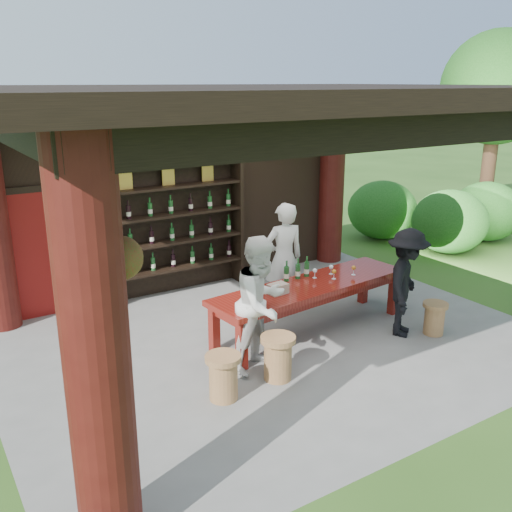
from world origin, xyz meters
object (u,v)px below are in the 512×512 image
stool_near_left (278,356)px  tasting_table (311,291)px  stool_far_left (223,376)px  host (284,259)px  stool_near_right (434,317)px  guest_woman (261,304)px  wine_shelf (172,229)px  guest_man (406,283)px  napkin_basket (278,289)px

stool_near_left → tasting_table: bearing=37.1°
stool_near_left → stool_far_left: stool_near_left is taller
stool_near_left → stool_far_left: bearing=-176.6°
tasting_table → host: bearing=83.5°
stool_near_right → host: (-1.38, 1.88, 0.64)m
host → guest_woman: host is taller
host → guest_woman: size_ratio=1.02×
stool_near_right → guest_woman: 2.80m
stool_far_left → stool_near_right: bearing=-1.3°
stool_near_right → guest_woman: guest_woman is taller
stool_near_left → guest_woman: guest_woman is taller
wine_shelf → stool_near_left: (-0.16, -3.44, -0.85)m
host → stool_near_left: bearing=63.5°
stool_far_left → host: host is taller
stool_far_left → guest_man: 3.14m
wine_shelf → napkin_basket: bearing=-81.2°
guest_man → napkin_basket: size_ratio=6.10×
guest_woman → napkin_basket: size_ratio=6.74×
stool_near_left → wine_shelf: bearing=87.3°
tasting_table → guest_woman: guest_woman is taller
host → guest_woman: bearing=56.6°
host → napkin_basket: size_ratio=6.86×
stool_near_left → stool_far_left: 0.80m
wine_shelf → host: wine_shelf is taller
wine_shelf → guest_woman: 3.07m
stool_near_right → host: bearing=126.3°
host → guest_man: host is taller
guest_woman → napkin_basket: 0.73m
wine_shelf → tasting_table: wine_shelf is taller
stool_near_left → stool_far_left: size_ratio=1.03×
tasting_table → stool_near_left: size_ratio=5.73×
stool_near_left → guest_man: 2.36m
napkin_basket → guest_man: bearing=-22.5°
host → stool_near_right: bearing=136.4°
stool_near_right → stool_far_left: (-3.48, 0.08, 0.04)m
host → tasting_table: bearing=93.6°
stool_near_left → napkin_basket: size_ratio=2.21×
stool_near_right → napkin_basket: 2.39m
guest_man → guest_woman: bearing=136.9°
napkin_basket → tasting_table: bearing=6.6°
stool_near_left → stool_near_right: 2.68m
guest_man → host: bearing=85.0°
guest_woman → tasting_table: bearing=3.3°
tasting_table → guest_man: size_ratio=2.08×
tasting_table → host: (0.10, 0.84, 0.26)m
host → napkin_basket: 1.17m
wine_shelf → napkin_basket: (0.40, -2.60, -0.33)m
stool_far_left → guest_woman: bearing=28.3°
tasting_table → stool_near_right: tasting_table is taller
tasting_table → napkin_basket: bearing=-173.4°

